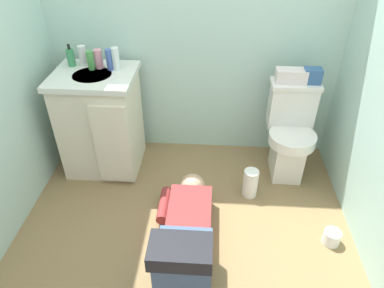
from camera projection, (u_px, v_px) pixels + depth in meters
name	position (u px, v px, depth m)	size (l,w,h in m)	color
ground_plane	(184.00, 236.00, 2.38)	(2.76, 3.09, 0.04)	olive
wall_back	(195.00, 7.00, 2.54)	(2.42, 0.08, 2.40)	#ACD1C3
toilet	(290.00, 133.00, 2.71)	(0.36, 0.46, 0.75)	white
vanity_cabinet	(101.00, 121.00, 2.75)	(0.60, 0.53, 0.82)	beige
faucet	(97.00, 59.00, 2.60)	(0.02, 0.02, 0.10)	silver
person_plumber	(186.00, 233.00, 2.15)	(0.39, 1.06, 0.52)	maroon
tissue_box	(291.00, 76.00, 2.53)	(0.22, 0.11, 0.10)	silver
toiletry_bag	(312.00, 76.00, 2.52)	(0.12, 0.09, 0.11)	#33598C
soap_dispenser	(71.00, 57.00, 2.58)	(0.06, 0.06, 0.17)	#3A9058
bottle_white	(83.00, 55.00, 2.60)	(0.06, 0.06, 0.14)	silver
bottle_green	(91.00, 60.00, 2.54)	(0.05, 0.05, 0.14)	#4D9F4E
bottle_pink	(99.00, 59.00, 2.55)	(0.06, 0.06, 0.14)	pink
bottle_blue	(110.00, 60.00, 2.53)	(0.05, 0.05, 0.15)	#4663B2
bottle_clear	(116.00, 59.00, 2.52)	(0.05, 0.05, 0.17)	silver
paper_towel_roll	(250.00, 183.00, 2.61)	(0.11, 0.11, 0.23)	white
toilet_paper_roll	(332.00, 238.00, 2.28)	(0.11, 0.11, 0.10)	white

